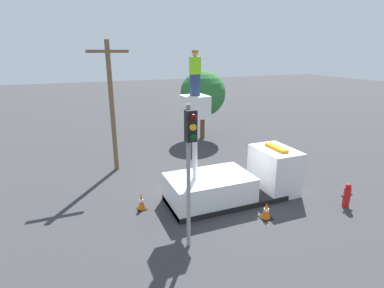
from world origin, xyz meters
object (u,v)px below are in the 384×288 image
object	(u,v)px
tree_left_bg	(203,94)
utility_pole	(112,103)
bucket_truck	(235,180)
worker	(195,73)
traffic_light_pole	(190,151)
traffic_cone_rear	(141,202)
traffic_cone_curbside	(266,211)
fire_hydrant	(347,196)

from	to	relation	value
tree_left_bg	utility_pole	distance (m)	8.51
utility_pole	bucket_truck	bearing A→B (deg)	-51.54
bucket_truck	worker	size ratio (longest dim) A/B	3.59
traffic_light_pole	utility_pole	xyz separation A→B (m)	(-1.28, 8.50, 0.32)
traffic_cone_rear	tree_left_bg	world-z (taller)	tree_left_bg
worker	traffic_light_pole	size ratio (longest dim) A/B	0.34
traffic_cone_curbside	utility_pole	world-z (taller)	utility_pole
bucket_truck	worker	distance (m)	5.36
traffic_light_pole	traffic_cone_rear	size ratio (longest dim) A/B	6.70
traffic_cone_curbside	worker	bearing A→B (deg)	138.74
bucket_truck	traffic_light_pole	distance (m)	5.08
fire_hydrant	utility_pole	distance (m)	12.67
worker	utility_pole	distance (m)	6.63
traffic_cone_rear	fire_hydrant	bearing A→B (deg)	-20.67
fire_hydrant	tree_left_bg	bearing A→B (deg)	96.50
tree_left_bg	utility_pole	world-z (taller)	utility_pole
fire_hydrant	traffic_cone_rear	distance (m)	9.14
fire_hydrant	utility_pole	size ratio (longest dim) A/B	0.15
bucket_truck	fire_hydrant	distance (m)	4.99
worker	fire_hydrant	distance (m)	8.62
traffic_cone_curbside	utility_pole	xyz separation A→B (m)	(-4.94, 7.88, 3.61)
fire_hydrant	traffic_cone_curbside	bearing A→B (deg)	172.04
worker	tree_left_bg	xyz separation A→B (m)	(4.83, 9.97, -2.33)
fire_hydrant	traffic_cone_curbside	size ratio (longest dim) A/B	1.56
tree_left_bg	traffic_light_pole	bearing A→B (deg)	-115.81
fire_hydrant	tree_left_bg	xyz separation A→B (m)	(-1.43, 12.59, 2.98)
worker	utility_pole	xyz separation A→B (m)	(-2.58, 5.80, -1.91)
fire_hydrant	traffic_light_pole	bearing A→B (deg)	-179.43
bucket_truck	traffic_cone_curbside	size ratio (longest dim) A/B	8.72
fire_hydrant	tree_left_bg	distance (m)	13.02
bucket_truck	traffic_cone_curbside	world-z (taller)	bucket_truck
bucket_truck	tree_left_bg	distance (m)	10.68
bucket_truck	traffic_light_pole	bearing A→B (deg)	-140.98
bucket_truck	utility_pole	distance (m)	8.01
traffic_light_pole	traffic_cone_curbside	xyz separation A→B (m)	(3.67, 0.62, -3.29)
worker	utility_pole	bearing A→B (deg)	113.95
traffic_light_pole	fire_hydrant	world-z (taller)	traffic_light_pole
bucket_truck	traffic_light_pole	world-z (taller)	traffic_light_pole
worker	traffic_cone_rear	bearing A→B (deg)	165.20
bucket_truck	utility_pole	xyz separation A→B (m)	(-4.61, 5.80, 3.05)
worker	traffic_light_pole	distance (m)	3.73
traffic_cone_rear	utility_pole	distance (m)	6.32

